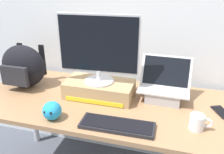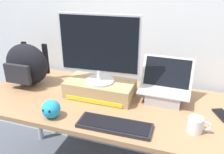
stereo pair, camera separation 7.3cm
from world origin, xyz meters
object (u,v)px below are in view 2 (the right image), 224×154
(toner_box_yellow, at_px, (100,89))
(external_keyboard, at_px, (115,125))
(plush_toy, at_px, (51,109))
(desktop_monitor, at_px, (99,48))
(cell_phone, at_px, (222,115))
(open_laptop, at_px, (165,92))
(messenger_backpack, at_px, (27,65))
(coffee_mug, at_px, (196,125))

(toner_box_yellow, distance_m, external_keyboard, 0.38)
(external_keyboard, height_order, plush_toy, plush_toy)
(desktop_monitor, relative_size, plush_toy, 4.79)
(cell_phone, distance_m, plush_toy, 1.02)
(toner_box_yellow, xyz_separation_m, cell_phone, (0.78, 0.00, -0.05))
(open_laptop, relative_size, cell_phone, 2.15)
(open_laptop, distance_m, messenger_backpack, 1.02)
(open_laptop, bearing_deg, external_keyboard, -118.25)
(coffee_mug, height_order, cell_phone, coffee_mug)
(messenger_backpack, distance_m, cell_phone, 1.38)
(plush_toy, bearing_deg, external_keyboard, 3.47)
(toner_box_yellow, height_order, messenger_backpack, messenger_backpack)
(desktop_monitor, height_order, external_keyboard, desktop_monitor)
(external_keyboard, height_order, messenger_backpack, messenger_backpack)
(messenger_backpack, bearing_deg, plush_toy, -40.78)
(toner_box_yellow, xyz_separation_m, plush_toy, (-0.18, -0.34, -0.00))
(open_laptop, relative_size, plush_toy, 3.02)
(messenger_backpack, bearing_deg, toner_box_yellow, -1.46)
(external_keyboard, bearing_deg, toner_box_yellow, 122.30)
(external_keyboard, distance_m, cell_phone, 0.66)
(messenger_backpack, xyz_separation_m, cell_phone, (1.37, -0.01, -0.15))
(open_laptop, relative_size, coffee_mug, 2.69)
(desktop_monitor, xyz_separation_m, plush_toy, (-0.18, -0.33, -0.29))
(toner_box_yellow, bearing_deg, coffee_mug, -18.62)
(plush_toy, bearing_deg, desktop_monitor, 61.98)
(open_laptop, bearing_deg, coffee_mug, -54.49)
(cell_phone, height_order, plush_toy, plush_toy)
(desktop_monitor, height_order, messenger_backpack, desktop_monitor)
(toner_box_yellow, relative_size, cell_phone, 2.98)
(cell_phone, bearing_deg, desktop_monitor, 154.98)
(toner_box_yellow, distance_m, cell_phone, 0.79)
(external_keyboard, xyz_separation_m, plush_toy, (-0.38, -0.02, 0.04))
(open_laptop, bearing_deg, cell_phone, -12.33)
(messenger_backpack, bearing_deg, external_keyboard, -22.57)
(messenger_backpack, relative_size, plush_toy, 3.04)
(toner_box_yellow, bearing_deg, open_laptop, 11.13)
(desktop_monitor, distance_m, plush_toy, 0.48)
(external_keyboard, bearing_deg, desktop_monitor, 122.38)
(toner_box_yellow, height_order, coffee_mug, toner_box_yellow)
(coffee_mug, relative_size, plush_toy, 1.12)
(desktop_monitor, bearing_deg, open_laptop, 7.06)
(toner_box_yellow, xyz_separation_m, desktop_monitor, (0.00, -0.00, 0.29))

